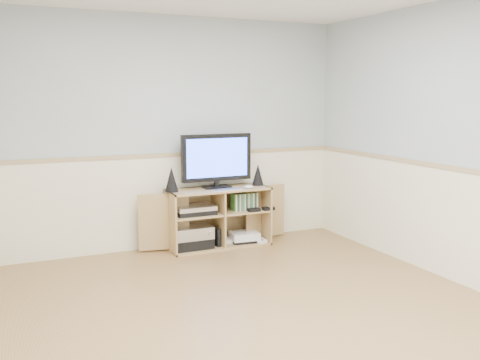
% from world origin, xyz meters
% --- Properties ---
extents(room, '(4.04, 4.54, 2.54)m').
position_xyz_m(room, '(-0.06, 0.12, 1.22)').
color(room, '#B0854E').
rests_on(room, ground).
extents(media_cabinet, '(1.76, 0.42, 0.65)m').
position_xyz_m(media_cabinet, '(0.49, 2.06, 0.33)').
color(media_cabinet, tan).
rests_on(media_cabinet, floor).
extents(monitor, '(0.80, 0.18, 0.59)m').
position_xyz_m(monitor, '(0.49, 2.06, 0.97)').
color(monitor, black).
rests_on(monitor, media_cabinet).
extents(speaker_left, '(0.14, 0.14, 0.26)m').
position_xyz_m(speaker_left, '(-0.04, 2.03, 0.78)').
color(speaker_left, black).
rests_on(speaker_left, media_cabinet).
extents(speaker_right, '(0.13, 0.13, 0.24)m').
position_xyz_m(speaker_right, '(0.98, 2.03, 0.77)').
color(speaker_right, black).
rests_on(speaker_right, media_cabinet).
extents(keyboard, '(0.31, 0.16, 0.01)m').
position_xyz_m(keyboard, '(0.53, 1.87, 0.66)').
color(keyboard, white).
rests_on(keyboard, media_cabinet).
extents(mouse, '(0.11, 0.09, 0.04)m').
position_xyz_m(mouse, '(0.79, 1.87, 0.67)').
color(mouse, white).
rests_on(mouse, media_cabinet).
extents(av_components, '(0.51, 0.32, 0.47)m').
position_xyz_m(av_components, '(0.18, 2.01, 0.22)').
color(av_components, black).
rests_on(av_components, media_cabinet).
extents(game_consoles, '(0.46, 0.30, 0.11)m').
position_xyz_m(game_consoles, '(0.78, 2.00, 0.07)').
color(game_consoles, white).
rests_on(game_consoles, media_cabinet).
extents(game_cases, '(0.28, 0.13, 0.19)m').
position_xyz_m(game_cases, '(0.79, 1.99, 0.48)').
color(game_cases, '#3F8C3F').
rests_on(game_cases, media_cabinet).
extents(wall_outlet, '(0.12, 0.03, 0.12)m').
position_xyz_m(wall_outlet, '(1.00, 2.23, 0.60)').
color(wall_outlet, white).
rests_on(wall_outlet, wall_back).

